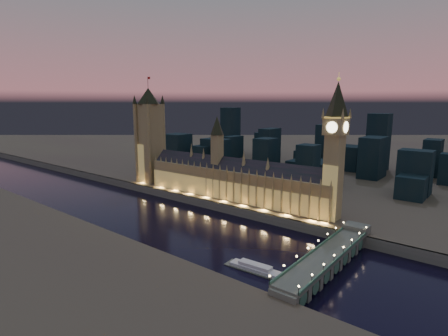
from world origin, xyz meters
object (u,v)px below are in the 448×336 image
Objects in this scene: elizabeth_tower at (335,140)px; westminster_bridge at (329,258)px; victoria_tower at (150,131)px; palace_of_westminster at (232,180)px; river_boat at (255,268)px.

elizabeth_tower is 1.00× the size of westminster_bridge.
westminster_bridge is at bearing -68.42° from elizabeth_tower.
palace_of_westminster is at bearing -0.08° from victoria_tower.
palace_of_westminster is 1.69× the size of victoria_tower.
westminster_bridge is (243.86, -65.38, -61.18)m from victoria_tower.
palace_of_westminster is at bearing 133.25° from river_boat.
river_boat is at bearing -94.00° from elizabeth_tower.
river_boat is at bearing -135.73° from westminster_bridge.
palace_of_westminster is 1.79× the size of elizabeth_tower.
westminster_bridge is at bearing -27.75° from palace_of_westminster.
elizabeth_tower reaches higher than palace_of_westminster.
river_boat is at bearing -24.72° from victoria_tower.
river_boat is at bearing -46.75° from palace_of_westminster.
palace_of_westminster is 126.66m from victoria_tower.
victoria_tower is at bearing -180.00° from elizabeth_tower.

